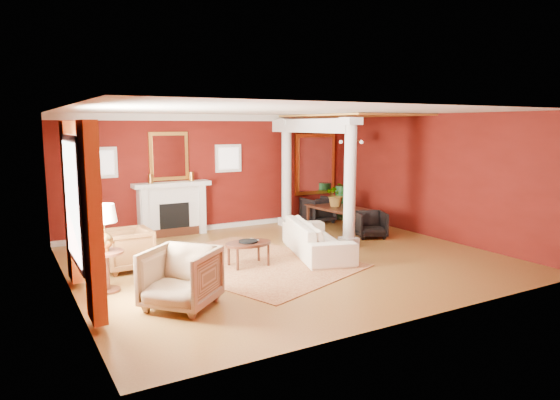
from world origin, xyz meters
TOP-DOWN VIEW (x-y plane):
  - ground at (0.00, 0.00)m, footprint 8.00×8.00m
  - room_shell at (0.00, 0.00)m, footprint 8.04×7.04m
  - fireplace at (-1.30, 3.32)m, footprint 1.85×0.42m
  - overmantel_mirror at (-1.30, 3.45)m, footprint 0.95×0.07m
  - flank_window_left at (-2.85, 3.46)m, footprint 0.70×0.07m
  - flank_window_right at (0.25, 3.46)m, footprint 0.70×0.07m
  - left_window at (-3.89, -0.60)m, footprint 0.21×2.55m
  - column_front at (1.70, 0.30)m, footprint 0.36×0.36m
  - column_back at (1.70, 3.00)m, footprint 0.36×0.36m
  - header_beam at (1.70, 1.90)m, footprint 0.30×3.20m
  - amber_ceiling at (2.85, 1.75)m, footprint 2.30×3.40m
  - dining_mirror at (2.90, 3.45)m, footprint 1.30×0.07m
  - chandelier at (2.90, 1.80)m, footprint 0.60×0.62m
  - crown_trim at (0.00, 3.46)m, footprint 8.00×0.08m
  - base_trim at (0.00, 3.46)m, footprint 8.00×0.08m
  - rug at (-0.79, 0.13)m, footprint 3.95×4.52m
  - sofa at (0.71, 0.07)m, footprint 1.35×2.45m
  - armchair_leopard at (-2.93, 0.86)m, footprint 0.78×0.83m
  - armchair_stripe at (-2.69, -1.46)m, footprint 1.29×1.29m
  - coffee_table at (-0.90, -0.02)m, footprint 0.91×0.91m
  - coffee_book at (-0.85, 0.06)m, footprint 0.17×0.06m
  - side_table at (-3.50, -0.20)m, footprint 0.57×0.57m
  - dining_table at (2.62, 1.94)m, footprint 0.72×1.68m
  - dining_chair_near at (2.69, 0.75)m, footprint 0.85×0.83m
  - dining_chair_far at (2.65, 2.92)m, footprint 0.76×0.71m
  - green_urn at (3.50, 3.00)m, footprint 0.40×0.40m
  - potted_plant at (2.59, 2.00)m, footprint 0.71×0.76m

SIDE VIEW (x-z plane):
  - ground at x=0.00m, z-range 0.00..0.00m
  - rug at x=-0.79m, z-range 0.00..0.02m
  - base_trim at x=0.00m, z-range 0.00..0.12m
  - dining_chair_near at x=2.69m, z-range 0.00..0.68m
  - green_urn at x=3.50m, z-range -0.10..0.86m
  - dining_chair_far at x=2.65m, z-range 0.00..0.77m
  - coffee_table at x=-0.90m, z-range 0.18..0.65m
  - armchair_leopard at x=-2.93m, z-range 0.00..0.84m
  - dining_table at x=2.62m, z-range 0.00..0.91m
  - sofa at x=0.71m, z-range 0.00..0.92m
  - armchair_stripe at x=-2.69m, z-range 0.00..0.97m
  - coffee_book at x=-0.85m, z-range 0.46..0.69m
  - fireplace at x=-1.30m, z-range 0.00..1.29m
  - side_table at x=-3.50m, z-range 0.23..1.65m
  - potted_plant at x=2.59m, z-range 0.91..1.39m
  - left_window at x=-3.89m, z-range 0.12..2.72m
  - column_front at x=1.70m, z-range 0.03..2.83m
  - column_back at x=1.70m, z-range 0.03..2.83m
  - dining_mirror at x=2.90m, z-range 0.70..2.40m
  - flank_window_left at x=-2.85m, z-range 1.45..2.15m
  - flank_window_right at x=0.25m, z-range 1.45..2.15m
  - overmantel_mirror at x=-1.30m, z-range 1.33..2.47m
  - room_shell at x=0.00m, z-range 0.56..3.48m
  - chandelier at x=2.90m, z-range 1.87..2.62m
  - header_beam at x=1.70m, z-range 2.46..2.78m
  - crown_trim at x=0.00m, z-range 2.74..2.90m
  - amber_ceiling at x=2.85m, z-range 2.85..2.89m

